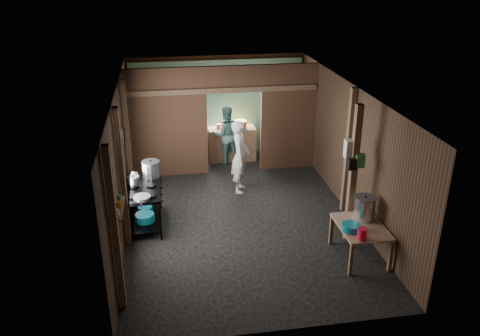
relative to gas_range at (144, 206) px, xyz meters
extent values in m
cube|color=black|center=(1.88, 0.16, -0.41)|extent=(4.50, 7.00, 0.00)
cube|color=#4D4641|center=(1.88, 0.16, 2.19)|extent=(4.50, 7.00, 0.00)
cube|color=#443121|center=(1.88, 3.66, 0.89)|extent=(4.50, 0.00, 2.60)
cube|color=#443121|center=(1.88, -3.34, 0.89)|extent=(4.50, 0.00, 2.60)
cube|color=#443121|center=(-0.37, 0.16, 0.89)|extent=(0.00, 7.00, 2.60)
cube|color=#443121|center=(4.13, 0.16, 0.89)|extent=(0.00, 7.00, 2.60)
cube|color=#54341D|center=(0.55, 2.36, 0.89)|extent=(1.85, 0.10, 2.60)
cube|color=#54341D|center=(3.46, 2.36, 0.89)|extent=(1.35, 0.10, 2.60)
cube|color=#54341D|center=(2.13, 2.36, 1.89)|extent=(1.30, 0.10, 0.60)
cube|color=#74C3B5|center=(1.88, 3.60, 0.84)|extent=(4.40, 0.06, 2.50)
cube|color=#7E6144|center=(2.18, 3.11, 0.01)|extent=(1.20, 0.50, 0.85)
cylinder|color=silver|center=(2.13, 3.56, 1.49)|extent=(0.20, 0.03, 0.20)
cube|color=#7E6144|center=(-0.30, -2.44, 0.89)|extent=(0.10, 0.12, 2.60)
cube|color=#7E6144|center=(-0.30, -0.64, 0.89)|extent=(0.10, 0.12, 2.60)
cube|color=#7E6144|center=(-0.30, 1.36, 0.89)|extent=(0.10, 0.12, 2.60)
cube|color=#7E6144|center=(4.06, -0.04, 0.89)|extent=(0.10, 0.12, 2.60)
cube|color=#7E6144|center=(3.73, -1.14, 0.89)|extent=(0.12, 0.12, 2.60)
cube|color=#7E6144|center=(1.88, 2.31, 1.64)|extent=(4.40, 0.12, 0.12)
cylinder|color=slate|center=(-0.33, 0.56, 1.24)|extent=(0.03, 0.34, 0.34)
cylinder|color=black|center=(-0.33, 0.96, 1.14)|extent=(0.03, 0.30, 0.30)
cube|color=#7E6144|center=(-0.27, -1.94, 0.99)|extent=(0.14, 0.80, 0.03)
cylinder|color=silver|center=(-0.27, -2.19, 1.05)|extent=(0.07, 0.07, 0.10)
cylinder|color=#DA6800|center=(-0.27, -1.94, 1.05)|extent=(0.08, 0.08, 0.10)
cylinder|color=#368D4D|center=(-0.27, -1.72, 1.05)|extent=(0.06, 0.06, 0.10)
cube|color=silver|center=(3.68, -1.06, 1.37)|extent=(0.22, 0.15, 0.32)
cube|color=#368D4D|center=(3.80, -1.20, 1.19)|extent=(0.16, 0.12, 0.24)
cube|color=black|center=(3.66, -1.22, 1.14)|extent=(0.14, 0.10, 0.20)
cylinder|color=silver|center=(-0.17, 0.44, 0.46)|extent=(0.17, 0.17, 0.10)
cylinder|color=teal|center=(0.00, -0.15, -0.18)|extent=(0.37, 0.37, 0.15)
cylinder|color=teal|center=(0.00, 0.24, -0.19)|extent=(0.29, 0.29, 0.12)
cylinder|color=teal|center=(3.47, -1.87, 0.27)|extent=(0.35, 0.35, 0.12)
cylinder|color=red|center=(3.55, -2.15, 0.31)|extent=(0.19, 0.19, 0.19)
cube|color=silver|center=(3.61, -2.29, 0.22)|extent=(0.29, 0.14, 0.01)
cylinder|color=#DA6800|center=(2.40, 3.11, 0.53)|extent=(0.33, 0.33, 0.18)
cylinder|color=#D4264F|center=(1.85, 3.11, 0.50)|extent=(0.11, 0.11, 0.12)
imported|color=silver|center=(2.09, 1.22, 0.41)|extent=(0.53, 0.68, 1.64)
imported|color=#5B918C|center=(2.00, 2.92, 0.34)|extent=(0.79, 0.65, 1.50)
camera|label=1|loc=(0.48, -8.59, 4.42)|focal=36.48mm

